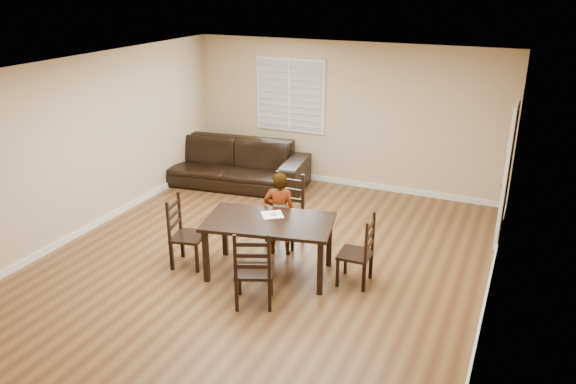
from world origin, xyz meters
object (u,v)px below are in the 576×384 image
object	(u,v)px
chair_near	(288,211)
chair_right	(364,254)
child	(280,214)
donut	(274,213)
dining_table	(269,226)
chair_left	(180,234)
sofa	(230,163)
chair_far	(253,275)

from	to	relation	value
chair_near	chair_right	xyz separation A→B (m)	(1.43, -0.81, -0.05)
child	donut	size ratio (longest dim) A/B	13.47
dining_table	chair_near	size ratio (longest dim) A/B	1.72
chair_near	child	world-z (taller)	child
chair_near	dining_table	bearing A→B (deg)	-80.35
dining_table	chair_near	xyz separation A→B (m)	(-0.19, 1.05, -0.21)
chair_near	chair_left	distance (m)	1.67
chair_near	chair_left	size ratio (longest dim) A/B	1.06
dining_table	child	size ratio (longest dim) A/B	1.46
chair_left	donut	size ratio (longest dim) A/B	10.82
chair_right	sofa	world-z (taller)	chair_right
chair_near	sofa	bearing A→B (deg)	137.62
chair_right	sofa	bearing A→B (deg)	-129.49
chair_right	sofa	xyz separation A→B (m)	(-3.44, 2.61, -0.01)
chair_right	donut	bearing A→B (deg)	-90.17
chair_left	donut	world-z (taller)	chair_left
chair_far	child	world-z (taller)	child
donut	dining_table	bearing A→B (deg)	-84.71
chair_far	donut	world-z (taller)	chair_far
chair_far	chair_left	xyz separation A→B (m)	(-1.44, 0.60, -0.01)
dining_table	chair_far	xyz separation A→B (m)	(0.20, -0.86, -0.23)
sofa	dining_table	bearing A→B (deg)	-59.16
chair_left	chair_right	size ratio (longest dim) A/B	1.04
chair_near	donut	bearing A→B (deg)	-79.27
dining_table	child	xyz separation A→B (m)	(-0.12, 0.59, -0.07)
chair_right	dining_table	bearing A→B (deg)	-81.58
child	dining_table	bearing A→B (deg)	84.87
chair_far	donut	distance (m)	1.12
chair_right	child	distance (m)	1.42
sofa	child	bearing A→B (deg)	-54.18
chair_near	child	distance (m)	0.48
chair_right	sofa	size ratio (longest dim) A/B	0.33
child	sofa	world-z (taller)	child
chair_far	sofa	size ratio (longest dim) A/B	0.35
chair_left	child	xyz separation A→B (m)	(1.12, 0.85, 0.17)
dining_table	donut	bearing A→B (deg)	83.66
child	donut	bearing A→B (deg)	87.73
chair_far	chair_near	bearing A→B (deg)	-101.35
chair_near	chair_right	size ratio (longest dim) A/B	1.11
chair_near	donut	size ratio (longest dim) A/B	11.49
dining_table	sofa	size ratio (longest dim) A/B	0.62
donut	sofa	size ratio (longest dim) A/B	0.03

